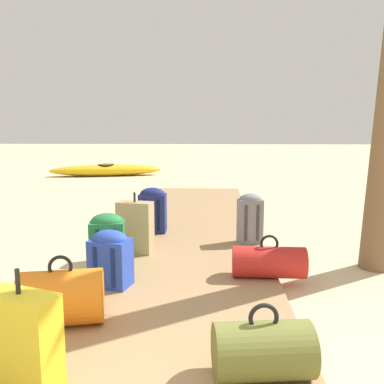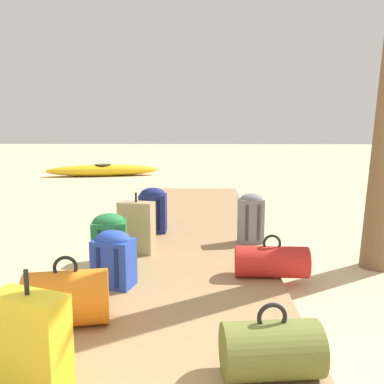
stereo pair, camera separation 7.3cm
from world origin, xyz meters
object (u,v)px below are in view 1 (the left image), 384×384
Objects in this scene: duffel_bag_olive at (263,350)px; suitcase_tan at (135,227)px; backpack_green at (107,239)px; backpack_navy at (153,209)px; backpack_grey at (250,217)px; duffel_bag_red at (269,262)px; duffel_bag_orange at (62,297)px; kayak at (106,170)px; suitcase_yellow at (22,343)px; backpack_blue at (110,257)px.

suitcase_tan is at bearing 116.01° from duffel_bag_olive.
duffel_bag_olive is 2.15m from backpack_green.
suitcase_tan is 1.13× the size of backpack_navy.
backpack_navy is 1.04× the size of duffel_bag_olive.
backpack_grey is at bearing 86.03° from duffel_bag_olive.
duffel_bag_red is 1.18× the size of duffel_bag_olive.
backpack_navy is at bearing 108.14° from duffel_bag_olive.
duffel_bag_olive is at bearing -23.64° from duffel_bag_orange.
kayak is (-3.31, 9.87, -0.07)m from duffel_bag_olive.
kayak is (-2.08, 10.04, -0.18)m from suitcase_yellow.
suitcase_tan is at bearing -94.43° from backpack_navy.
backpack_navy is 1.38m from backpack_green.
suitcase_tan is at bearing -161.20° from backpack_grey.
suitcase_tan is 0.88m from backpack_navy.
backpack_blue reaches higher than kayak.
backpack_green reaches higher than kayak.
duffel_bag_red is 2.24m from suitcase_yellow.
kayak is at bearing 102.26° from duffel_bag_orange.
duffel_bag_orange reaches higher than kayak.
backpack_green is (-1.51, 0.22, 0.14)m from duffel_bag_red.
suitcase_tan is 1.18× the size of duffel_bag_olive.
backpack_green is (0.03, 1.17, 0.09)m from duffel_bag_orange.
duffel_bag_olive is 1.69m from backpack_blue.
duffel_bag_red is 1.24× the size of backpack_green.
backpack_blue is at bearing -92.46° from suitcase_tan.
backpack_navy is 3.27m from suitcase_yellow.
kayak is (-2.02, 9.30, -0.10)m from duffel_bag_orange.
backpack_navy is at bearing 128.68° from duffel_bag_red.
duffel_bag_red is at bearing 31.84° from duffel_bag_orange.
backpack_grey is at bearing -64.18° from kayak.
suitcase_tan is 2.47m from duffel_bag_olive.
duffel_bag_red is 1.14m from backpack_grey.
kayak is at bearing 113.08° from duffel_bag_red.
duffel_bag_orange is 1.17m from backpack_green.
duffel_bag_orange is 0.19× the size of kayak.
backpack_green is at bearing 126.07° from duffel_bag_olive.
suitcase_yellow is 0.20× the size of kayak.
duffel_bag_orange is at bearing -125.32° from backpack_grey.
duffel_bag_olive is 1.15× the size of backpack_blue.
backpack_grey is 8.03m from kayak.
backpack_green is at bearing -110.88° from suitcase_tan.
backpack_navy is 1.19× the size of backpack_blue.
duffel_bag_orange is 0.74m from suitcase_yellow.
suitcase_tan is at bearing 69.12° from backpack_green.
kayak is at bearing 108.74° from backpack_navy.
backpack_blue is (-1.37, -0.26, 0.11)m from duffel_bag_red.
kayak is (-2.30, 6.78, -0.22)m from backpack_navy.
duffel_bag_olive is at bearing -63.99° from suitcase_tan.
backpack_blue reaches higher than duffel_bag_olive.
backpack_navy is at bearing 86.22° from suitcase_yellow.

